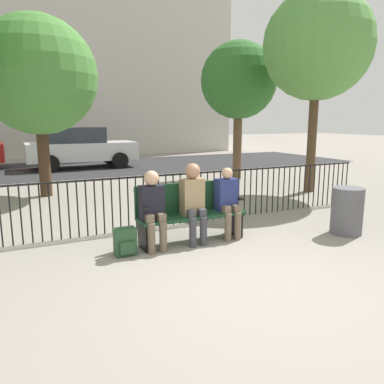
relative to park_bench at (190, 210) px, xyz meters
name	(u,v)px	position (x,y,z in m)	size (l,w,h in m)	color
ground_plane	(256,284)	(0.00, -1.80, -0.49)	(80.00, 80.00, 0.00)	gray
park_bench	(190,210)	(0.00, 0.00, 0.00)	(1.71, 0.45, 0.92)	#14381E
seated_person_0	(153,205)	(-0.66, -0.13, 0.17)	(0.34, 0.39, 1.17)	brown
seated_person_1	(193,198)	(0.00, -0.13, 0.22)	(0.34, 0.39, 1.25)	#3D3D42
seated_person_2	(228,199)	(0.61, -0.13, 0.14)	(0.34, 0.39, 1.15)	brown
backpack	(125,242)	(-1.11, -0.20, -0.30)	(0.30, 0.23, 0.39)	#284C2D
fence_railing	(166,196)	(-0.02, 0.94, 0.07)	(9.01, 0.03, 0.95)	black
tree_0	(317,46)	(4.70, 2.37, 3.22)	(2.73, 2.73, 5.10)	#4C3823
tree_2	(38,76)	(-1.72, 4.82, 2.43)	(2.81, 2.81, 4.34)	#422D1E
tree_3	(239,81)	(4.16, 5.13, 2.60)	(2.39, 2.39, 4.31)	brown
street_surface	(80,168)	(0.00, 10.20, -0.49)	(24.00, 6.00, 0.01)	#2B2B2D
parked_car_0	(79,147)	(0.04, 10.26, 0.35)	(4.20, 1.94, 1.62)	silver
trash_bin	(347,211)	(2.53, -0.82, -0.10)	(0.51, 0.51, 0.79)	#56565B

